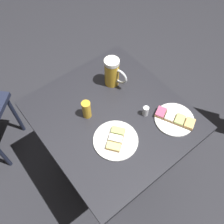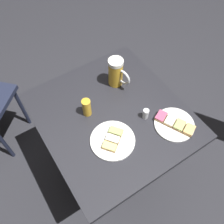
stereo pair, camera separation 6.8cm
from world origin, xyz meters
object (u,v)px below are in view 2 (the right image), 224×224
Objects in this scene: plate_near at (113,140)px; plate_far at (174,124)px; salt_shaker at (146,114)px; beer_mug at (116,73)px; beer_glass_small at (87,107)px.

plate_far is (-0.32, 0.10, 0.00)m from plate_near.
plate_near is at bearing 6.57° from salt_shaker.
beer_mug reaches higher than beer_glass_small.
salt_shaker is at bearing -52.15° from plate_far.
salt_shaker reaches higher than plate_near.
beer_mug is 0.26m from beer_glass_small.
beer_mug is at bearing -126.24° from plate_near.
beer_mug is at bearing -76.87° from plate_far.
beer_mug is (0.09, -0.40, 0.08)m from plate_far.
beer_glass_small reaches higher than plate_near.
salt_shaker is at bearing 142.66° from beer_glass_small.
beer_glass_small is 0.31m from salt_shaker.
plate_far is at bearing 163.06° from plate_near.
beer_mug is 2.98× the size of salt_shaker.
beer_glass_small is at bearing 20.74° from beer_mug.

